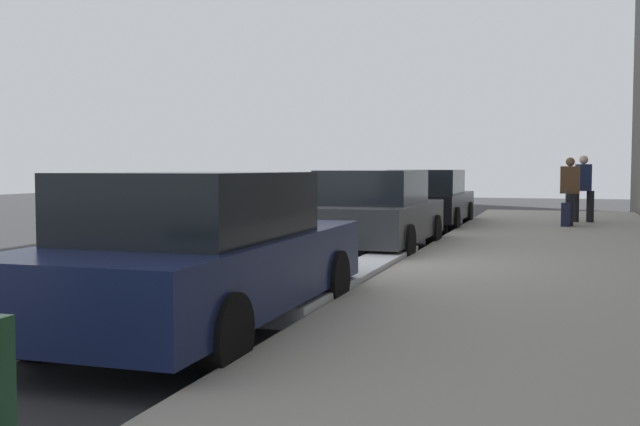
{
  "coord_description": "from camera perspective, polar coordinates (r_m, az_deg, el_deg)",
  "views": [
    {
      "loc": [
        -11.5,
        -3.24,
        1.55
      ],
      "look_at": [
        -1.59,
        -0.03,
        0.91
      ],
      "focal_mm": 41.23,
      "sensor_mm": 36.0,
      "label": 1
    }
  ],
  "objects": [
    {
      "name": "ground_plane",
      "position": [
        12.05,
        2.19,
        -3.9
      ],
      "size": [
        56.0,
        56.0,
        0.0
      ],
      "primitive_type": "plane",
      "color": "#333335"
    },
    {
      "name": "sidewalk",
      "position": [
        11.59,
        18.13,
        -3.99
      ],
      "size": [
        28.0,
        4.6,
        0.15
      ],
      "primitive_type": "cube",
      "color": "#A39E93",
      "rests_on": "ground"
    },
    {
      "name": "lane_stripe_centre",
      "position": [
        13.27,
        -11.25,
        -3.26
      ],
      "size": [
        28.0,
        0.14,
        0.01
      ],
      "primitive_type": "cube",
      "color": "gold",
      "rests_on": "ground"
    },
    {
      "name": "snow_bank_curb",
      "position": [
        9.92,
        2.92,
        -4.86
      ],
      "size": [
        5.97,
        0.56,
        0.22
      ],
      "primitive_type": "cube",
      "color": "white",
      "rests_on": "ground"
    },
    {
      "name": "parked_car_navy",
      "position": [
        7.03,
        -9.01,
        -3.01
      ],
      "size": [
        4.64,
        1.94,
        1.51
      ],
      "color": "black",
      "rests_on": "ground"
    },
    {
      "name": "parked_car_charcoal",
      "position": [
        13.4,
        4.29,
        0.09
      ],
      "size": [
        4.18,
        1.95,
        1.51
      ],
      "color": "black",
      "rests_on": "ground"
    },
    {
      "name": "parked_car_black",
      "position": [
        19.04,
        8.41,
        1.07
      ],
      "size": [
        4.5,
        1.9,
        1.51
      ],
      "color": "black",
      "rests_on": "ground"
    },
    {
      "name": "pedestrian_navy_coat",
      "position": [
        20.29,
        19.75,
        1.94
      ],
      "size": [
        0.53,
        0.56,
        1.73
      ],
      "color": "black",
      "rests_on": "sidewalk"
    },
    {
      "name": "pedestrian_brown_coat",
      "position": [
        19.05,
        18.81,
        1.76
      ],
      "size": [
        0.55,
        0.46,
        1.67
      ],
      "color": "black",
      "rests_on": "sidewalk"
    },
    {
      "name": "rolling_suitcase",
      "position": [
        18.68,
        18.53,
        -0.11
      ],
      "size": [
        0.34,
        0.22,
        0.93
      ],
      "color": "#191E38",
      "rests_on": "sidewalk"
    }
  ]
}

